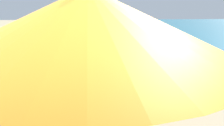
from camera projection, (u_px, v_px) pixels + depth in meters
umbrella_nearest at (88, 25)px, 1.54m from camera, size 1.84×1.84×2.60m
umbrella_second at (85, 4)px, 4.95m from camera, size 2.31×2.31×2.77m
lounger_second_shoreside at (117, 96)px, 6.40m from camera, size 1.33×0.73×0.46m
lounger_farthest_shoreside at (117, 61)px, 10.09m from camera, size 1.27×0.71×0.59m
lounger_farthest_inland at (116, 78)px, 7.83m from camera, size 1.52×0.67×0.62m
beach_ball at (161, 52)px, 12.50m from camera, size 0.39×0.39×0.39m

